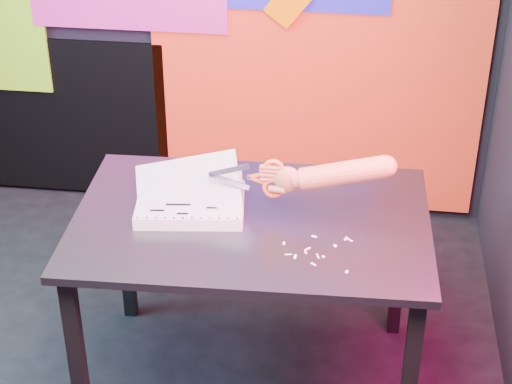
# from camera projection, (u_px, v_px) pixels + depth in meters

# --- Properties ---
(room) EXTENTS (3.01, 3.01, 2.71)m
(room) POSITION_uv_depth(u_px,v_px,m) (77.00, 70.00, 2.61)
(room) COLOR black
(room) RESTS_ON ground
(backdrop) EXTENTS (2.88, 0.05, 2.08)m
(backdrop) POSITION_uv_depth(u_px,v_px,m) (194.00, 30.00, 4.05)
(backdrop) COLOR red
(backdrop) RESTS_ON ground
(work_table) EXTENTS (1.28, 0.87, 0.75)m
(work_table) POSITION_uv_depth(u_px,v_px,m) (251.00, 238.00, 3.04)
(work_table) COLOR black
(work_table) RESTS_ON ground
(printout_stack) EXTENTS (0.42, 0.32, 0.20)m
(printout_stack) POSITION_uv_depth(u_px,v_px,m) (191.00, 204.00, 3.03)
(printout_stack) COLOR white
(printout_stack) RESTS_ON work_table
(scissors) EXTENTS (0.27, 0.02, 0.15)m
(scissors) POSITION_uv_depth(u_px,v_px,m) (268.00, 178.00, 2.96)
(scissors) COLOR #ADB4CD
(scissors) RESTS_ON printout_stack
(hand_forearm) EXTENTS (0.46, 0.08, 0.16)m
(hand_forearm) POSITION_uv_depth(u_px,v_px,m) (334.00, 174.00, 2.91)
(hand_forearm) COLOR #9D6943
(hand_forearm) RESTS_ON work_table
(paper_clippings) EXTENTS (0.23, 0.21, 0.00)m
(paper_clippings) POSITION_uv_depth(u_px,v_px,m) (318.00, 250.00, 2.83)
(paper_clippings) COLOR white
(paper_clippings) RESTS_ON work_table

